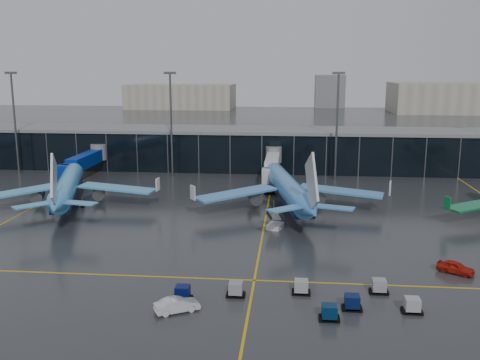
# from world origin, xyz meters

# --- Properties ---
(ground) EXTENTS (600.00, 600.00, 0.00)m
(ground) POSITION_xyz_m (0.00, 0.00, 0.00)
(ground) COLOR #282B2D
(ground) RESTS_ON ground
(terminal_pier) EXTENTS (142.00, 17.00, 10.70)m
(terminal_pier) POSITION_xyz_m (0.00, 62.00, 5.42)
(terminal_pier) COLOR black
(terminal_pier) RESTS_ON ground
(jet_bridges) EXTENTS (94.00, 27.50, 7.20)m
(jet_bridges) POSITION_xyz_m (-35.00, 42.99, 4.55)
(jet_bridges) COLOR #595B60
(jet_bridges) RESTS_ON ground
(flood_masts) EXTENTS (203.00, 0.50, 25.50)m
(flood_masts) POSITION_xyz_m (5.00, 50.00, 13.81)
(flood_masts) COLOR #595B60
(flood_masts) RESTS_ON ground
(distant_hangars) EXTENTS (260.00, 71.00, 22.00)m
(distant_hangars) POSITION_xyz_m (49.94, 270.08, 8.79)
(distant_hangars) COLOR #B2AD99
(distant_hangars) RESTS_ON ground
(taxi_lines) EXTENTS (220.00, 120.00, 0.02)m
(taxi_lines) POSITION_xyz_m (10.00, 10.61, 0.01)
(taxi_lines) COLOR gold
(taxi_lines) RESTS_ON ground
(airliner_arkefly) EXTENTS (46.23, 49.45, 12.46)m
(airliner_arkefly) POSITION_xyz_m (-28.61, 18.73, 6.23)
(airliner_arkefly) COLOR #45A2E3
(airliner_arkefly) RESTS_ON ground
(airliner_klm_near) EXTENTS (45.11, 49.20, 13.12)m
(airliner_klm_near) POSITION_xyz_m (13.77, 20.60, 6.56)
(airliner_klm_near) COLOR #4088D4
(airliner_klm_near) RESTS_ON ground
(baggage_carts) EXTENTS (27.84, 9.12, 1.70)m
(baggage_carts) POSITION_xyz_m (17.01, -21.06, 0.76)
(baggage_carts) COLOR black
(baggage_carts) RESTS_ON ground
(mobile_airstair) EXTENTS (3.05, 3.71, 3.45)m
(mobile_airstair) POSITION_xyz_m (11.88, 7.72, 0.77)
(mobile_airstair) COLOR silver
(mobile_airstair) RESTS_ON ground
(service_van_red) EXTENTS (4.96, 4.19, 1.60)m
(service_van_red) POSITION_xyz_m (35.98, -10.05, 0.80)
(service_van_red) COLOR #B1190D
(service_van_red) RESTS_ON ground
(service_van_white) EXTENTS (5.17, 3.92, 1.63)m
(service_van_white) POSITION_xyz_m (2.19, -24.73, 0.82)
(service_van_white) COLOR silver
(service_van_white) RESTS_ON ground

